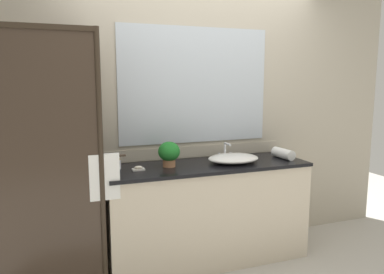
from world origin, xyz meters
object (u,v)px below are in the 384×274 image
at_px(amenity_bottle_conditioner, 119,164).
at_px(faucet, 225,153).
at_px(sink_basin, 233,158).
at_px(potted_plant, 169,153).
at_px(soap_dish, 138,168).
at_px(amenity_bottle_body_wash, 117,168).
at_px(rolled_towel_near_edge, 283,154).

bearing_deg(amenity_bottle_conditioner, faucet, 4.32).
bearing_deg(sink_basin, faucet, 90.00).
xyz_separation_m(potted_plant, soap_dish, (-0.27, -0.03, -0.11)).
xyz_separation_m(faucet, amenity_bottle_conditioner, (-1.01, -0.08, -0.01)).
xyz_separation_m(sink_basin, amenity_bottle_body_wash, (-1.05, -0.04, 0.01)).
height_order(sink_basin, amenity_bottle_body_wash, amenity_bottle_body_wash).
height_order(amenity_bottle_conditioner, amenity_bottle_body_wash, same).
relative_size(sink_basin, faucet, 2.76).
distance_m(potted_plant, rolled_towel_near_edge, 1.11).
xyz_separation_m(potted_plant, amenity_bottle_conditioner, (-0.42, 0.05, -0.08)).
relative_size(faucet, soap_dish, 1.70).
xyz_separation_m(potted_plant, amenity_bottle_body_wash, (-0.46, -0.08, -0.08)).
height_order(potted_plant, amenity_bottle_body_wash, potted_plant).
bearing_deg(amenity_bottle_body_wash, rolled_towel_near_edge, 1.12).
xyz_separation_m(soap_dish, amenity_bottle_conditioner, (-0.14, 0.09, 0.03)).
height_order(potted_plant, rolled_towel_near_edge, potted_plant).
bearing_deg(faucet, sink_basin, -90.00).
distance_m(amenity_bottle_body_wash, rolled_towel_near_edge, 1.57).
distance_m(amenity_bottle_conditioner, rolled_towel_near_edge, 1.53).
bearing_deg(soap_dish, potted_plant, 6.84).
relative_size(potted_plant, rolled_towel_near_edge, 0.88).
height_order(soap_dish, rolled_towel_near_edge, rolled_towel_near_edge).
distance_m(sink_basin, amenity_bottle_conditioner, 1.01).
relative_size(potted_plant, amenity_bottle_conditioner, 2.37).
bearing_deg(amenity_bottle_conditioner, rolled_towel_near_edge, -3.85).
xyz_separation_m(amenity_bottle_body_wash, rolled_towel_near_edge, (1.57, 0.03, 0.00)).
bearing_deg(sink_basin, amenity_bottle_conditioner, 174.64).
distance_m(soap_dish, rolled_towel_near_edge, 1.39).
distance_m(potted_plant, amenity_bottle_conditioner, 0.43).
height_order(sink_basin, rolled_towel_near_edge, rolled_towel_near_edge).
distance_m(amenity_bottle_conditioner, amenity_bottle_body_wash, 0.14).
xyz_separation_m(faucet, soap_dish, (-0.87, -0.16, -0.04)).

